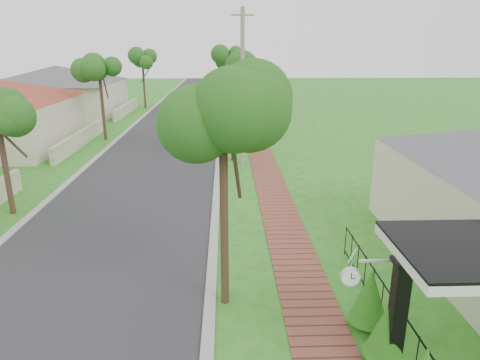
# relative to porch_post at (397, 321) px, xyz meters

# --- Properties ---
(ground) EXTENTS (160.00, 160.00, 0.00)m
(ground) POSITION_rel_porch_post_xyz_m (-4.55, 1.00, -1.12)
(ground) COLOR #29741B
(ground) RESTS_ON ground
(road) EXTENTS (7.00, 120.00, 0.02)m
(road) POSITION_rel_porch_post_xyz_m (-7.55, 21.00, -1.12)
(road) COLOR #28282B
(road) RESTS_ON ground
(kerb_right) EXTENTS (0.30, 120.00, 0.10)m
(kerb_right) POSITION_rel_porch_post_xyz_m (-3.90, 21.00, -1.12)
(kerb_right) COLOR #9E9E99
(kerb_right) RESTS_ON ground
(kerb_left) EXTENTS (0.30, 120.00, 0.10)m
(kerb_left) POSITION_rel_porch_post_xyz_m (-11.20, 21.00, -1.12)
(kerb_left) COLOR #9E9E99
(kerb_left) RESTS_ON ground
(sidewalk) EXTENTS (1.50, 120.00, 0.03)m
(sidewalk) POSITION_rel_porch_post_xyz_m (-1.30, 21.00, -1.12)
(sidewalk) COLOR brown
(sidewalk) RESTS_ON ground
(porch_post) EXTENTS (0.48, 0.48, 2.52)m
(porch_post) POSITION_rel_porch_post_xyz_m (0.00, 0.00, 0.00)
(porch_post) COLOR black
(porch_post) RESTS_ON ground
(picket_fence) EXTENTS (0.03, 8.02, 1.00)m
(picket_fence) POSITION_rel_porch_post_xyz_m (0.35, 1.00, -0.59)
(picket_fence) COLOR black
(picket_fence) RESTS_ON ground
(street_trees) EXTENTS (10.70, 37.65, 5.89)m
(street_trees) POSITION_rel_porch_post_xyz_m (-7.42, 27.84, 3.42)
(street_trees) COLOR #382619
(street_trees) RESTS_ON ground
(hedge_row) EXTENTS (0.92, 4.29, 1.72)m
(hedge_row) POSITION_rel_porch_post_xyz_m (-0.10, -0.68, -0.35)
(hedge_row) COLOR #215F13
(hedge_row) RESTS_ON ground
(far_house_grey) EXTENTS (15.56, 15.56, 4.60)m
(far_house_grey) POSITION_rel_porch_post_xyz_m (-19.52, 35.00, 1.22)
(far_house_grey) COLOR beige
(far_house_grey) RESTS_ON ground
(parked_car_red) EXTENTS (2.33, 4.34, 1.40)m
(parked_car_red) POSITION_rel_porch_post_xyz_m (-5.10, 23.00, -0.42)
(parked_car_red) COLOR maroon
(parked_car_red) RESTS_ON ground
(parked_car_white) EXTENTS (2.03, 4.68, 1.50)m
(parked_car_white) POSITION_rel_porch_post_xyz_m (-4.15, 33.07, -0.37)
(parked_car_white) COLOR white
(parked_car_white) RESTS_ON ground
(near_tree) EXTENTS (2.32, 2.32, 5.95)m
(near_tree) POSITION_rel_porch_post_xyz_m (-3.50, 2.50, 3.62)
(near_tree) COLOR #382619
(near_tree) RESTS_ON ground
(utility_pole) EXTENTS (1.20, 0.24, 8.33)m
(utility_pole) POSITION_rel_porch_post_xyz_m (-2.52, 16.15, 3.11)
(utility_pole) COLOR gray
(utility_pole) RESTS_ON ground
(station_clock) EXTENTS (1.06, 0.13, 0.60)m
(station_clock) POSITION_rel_porch_post_xyz_m (-0.86, 0.40, 0.83)
(station_clock) COLOR silver
(station_clock) RESTS_ON ground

